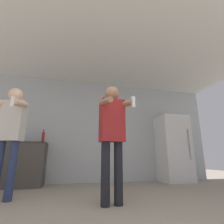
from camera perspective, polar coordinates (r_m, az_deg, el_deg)
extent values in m
cube|color=#B2B7BC|center=(4.51, -9.75, -5.64)|extent=(7.00, 0.06, 2.55)
cube|color=silver|center=(3.52, -6.75, 20.11)|extent=(7.00, 3.61, 0.05)
cube|color=white|center=(4.88, 19.37, -11.06)|extent=(0.73, 0.62, 1.65)
cube|color=silver|center=(4.61, 21.51, -10.69)|extent=(0.70, 0.01, 1.58)
cylinder|color=#99999E|center=(4.74, 23.95, -9.54)|extent=(0.02, 0.02, 0.74)
cube|color=#47423D|center=(4.33, -32.07, -14.33)|extent=(1.62, 0.55, 0.89)
cube|color=#272421|center=(4.35, -31.25, -8.48)|extent=(1.65, 0.58, 0.01)
cylinder|color=maroon|center=(4.16, -21.58, -7.78)|extent=(0.06, 0.06, 0.22)
cylinder|color=maroon|center=(4.18, -21.38, -5.73)|extent=(0.03, 0.03, 0.08)
sphere|color=silver|center=(4.18, -21.33, -5.20)|extent=(0.03, 0.03, 0.03)
sphere|color=black|center=(4.38, -32.83, -5.18)|extent=(0.03, 0.03, 0.03)
cylinder|color=silver|center=(4.23, -27.45, -7.80)|extent=(0.09, 0.09, 0.15)
cylinder|color=silver|center=(4.25, -27.27, -6.27)|extent=(0.03, 0.03, 0.08)
sphere|color=maroon|center=(4.25, -27.20, -5.72)|extent=(0.03, 0.03, 0.03)
cylinder|color=black|center=(2.33, -2.16, -19.22)|extent=(0.11, 0.11, 0.78)
cylinder|color=black|center=(2.39, 2.10, -19.11)|extent=(0.11, 0.11, 0.78)
cube|color=maroon|center=(2.40, 0.00, -2.82)|extent=(0.34, 0.24, 0.58)
sphere|color=#9E7051|center=(2.52, 0.00, 6.00)|extent=(0.21, 0.21, 0.21)
cylinder|color=#9E7051|center=(2.25, -2.07, 3.59)|extent=(0.12, 0.37, 0.14)
cylinder|color=#9E7051|center=(2.36, 4.98, 2.76)|extent=(0.12, 0.37, 0.14)
cube|color=white|center=(2.20, 6.96, 3.29)|extent=(0.04, 0.04, 0.14)
cylinder|color=navy|center=(2.95, -29.99, -16.09)|extent=(0.11, 0.11, 0.81)
cube|color=beige|center=(3.04, -29.88, -2.49)|extent=(0.39, 0.27, 0.61)
sphere|color=beige|center=(3.14, -28.91, 4.84)|extent=(0.22, 0.22, 0.22)
cylinder|color=beige|center=(2.86, -27.99, 2.55)|extent=(0.18, 0.38, 0.16)
cube|color=white|center=(2.71, -29.70, 3.03)|extent=(0.04, 0.04, 0.14)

